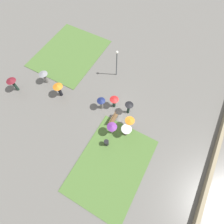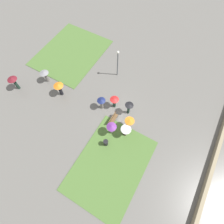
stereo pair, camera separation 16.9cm
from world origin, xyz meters
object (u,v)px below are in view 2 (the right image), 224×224
at_px(lone_walker_far_path, 59,87).
at_px(lone_walker_mid_plaza, 13,81).
at_px(crowd_person_black, 129,107).
at_px(crowd_person_red, 114,101).
at_px(trash_bin, 106,143).
at_px(crowd_person_navy, 101,102).
at_px(lamp_post, 118,60).
at_px(crowd_person_orange, 129,122).
at_px(park_bench, 113,119).
at_px(crowd_person_white, 126,130).
at_px(lone_walker_near_lawn, 45,75).
at_px(crowd_person_purple, 112,127).

distance_m(lone_walker_far_path, lone_walker_mid_plaza, 5.64).
distance_m(crowd_person_black, crowd_person_red, 1.84).
distance_m(trash_bin, crowd_person_navy, 4.63).
distance_m(lamp_post, crowd_person_orange, 7.66).
bearing_deg(park_bench, crowd_person_white, -110.10).
bearing_deg(crowd_person_orange, crowd_person_white, -121.51).
height_order(park_bench, crowd_person_orange, crowd_person_orange).
relative_size(lamp_post, lone_walker_mid_plaza, 2.02).
distance_m(crowd_person_orange, lone_walker_far_path, 9.22).
height_order(crowd_person_navy, lone_walker_near_lawn, crowd_person_navy).
height_order(trash_bin, crowd_person_red, crowd_person_red).
bearing_deg(crowd_person_orange, crowd_person_navy, 133.23).
bearing_deg(crowd_person_white, crowd_person_purple, -135.60).
bearing_deg(lone_walker_mid_plaza, crowd_person_black, 165.67).
height_order(lamp_post, trash_bin, lamp_post).
bearing_deg(lone_walker_far_path, lone_walker_near_lawn, 47.45).
height_order(trash_bin, crowd_person_navy, crowd_person_navy).
height_order(crowd_person_orange, lone_walker_far_path, lone_walker_far_path).
xyz_separation_m(lamp_post, trash_bin, (-8.90, -3.58, -2.14)).
bearing_deg(crowd_person_white, crowd_person_navy, 179.92).
relative_size(crowd_person_purple, lone_walker_mid_plaza, 0.96).
distance_m(lone_walker_mid_plaza, lone_walker_near_lawn, 3.68).
height_order(crowd_person_black, crowd_person_orange, crowd_person_black).
bearing_deg(lone_walker_mid_plaza, crowd_person_navy, 165.22).
bearing_deg(crowd_person_white, crowd_person_red, 160.24).
distance_m(crowd_person_black, lone_walker_far_path, 8.53).
height_order(lamp_post, lone_walker_near_lawn, lamp_post).
relative_size(crowd_person_white, crowd_person_purple, 0.91).
bearing_deg(lone_walker_near_lawn, crowd_person_purple, 159.24).
relative_size(crowd_person_black, crowd_person_orange, 1.02).
height_order(lamp_post, crowd_person_white, lamp_post).
xyz_separation_m(crowd_person_black, crowd_person_orange, (-1.60, -0.88, 0.10)).
relative_size(crowd_person_black, crowd_person_navy, 1.08).
bearing_deg(crowd_person_navy, crowd_person_red, -25.56).
relative_size(park_bench, crowd_person_red, 0.91).
bearing_deg(park_bench, lamp_post, 25.45).
xyz_separation_m(park_bench, crowd_person_black, (1.82, -1.03, 0.89)).
distance_m(lamp_post, crowd_person_purple, 8.27).
height_order(crowd_person_purple, crowd_person_red, crowd_person_purple).
distance_m(crowd_person_purple, crowd_person_orange, 2.02).
bearing_deg(lone_walker_far_path, crowd_person_purple, -127.74).
bearing_deg(park_bench, trash_bin, -164.53).
bearing_deg(crowd_person_white, lone_walker_mid_plaza, -152.96).
height_order(lone_walker_far_path, lone_walker_mid_plaza, lone_walker_mid_plaza).
distance_m(crowd_person_white, crowd_person_black, 2.76).
xyz_separation_m(crowd_person_purple, crowd_person_orange, (1.54, -1.30, -0.05)).
distance_m(lone_walker_far_path, lone_walker_near_lawn, 2.92).
distance_m(crowd_person_purple, crowd_person_red, 3.41).
bearing_deg(crowd_person_white, lone_walker_near_lawn, -164.88).
bearing_deg(trash_bin, crowd_person_orange, -21.21).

